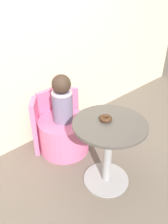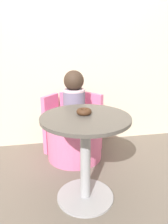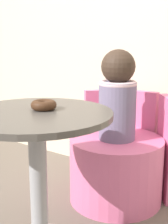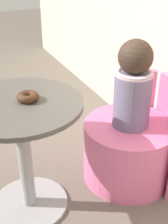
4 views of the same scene
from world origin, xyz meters
The scene contains 6 objects.
ground_plane centered at (0.00, 0.00, 0.00)m, with size 12.00×12.00×0.00m, color #665B51.
round_table centered at (-0.01, 0.03, 0.47)m, with size 0.65×0.65×0.69m.
tub_chair centered at (0.00, 0.70, 0.20)m, with size 0.57×0.57×0.40m.
booth_backrest centered at (0.00, 0.93, 0.32)m, with size 0.67×0.25×0.65m.
child_figure centered at (0.00, 0.70, 0.66)m, with size 0.22×0.22×0.53m.
donut centered at (-0.01, 0.08, 0.71)m, with size 0.11×0.11×0.04m.
Camera 4 is at (1.38, -0.26, 1.39)m, focal length 50.00 mm.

